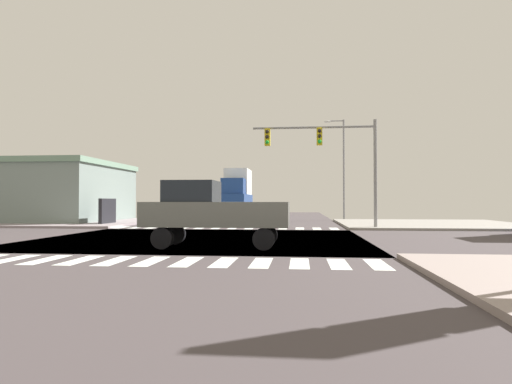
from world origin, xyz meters
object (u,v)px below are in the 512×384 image
Objects in this scene: pickup_nearside_1 at (212,211)px; traffic_signal_mast at (326,148)px; bank_building at (19,192)px; box_truck_queued_2 at (237,192)px; street_lamp at (341,160)px.

traffic_signal_mast is at bearing -23.78° from pickup_nearside_1.
bank_building is 19.17m from box_truck_queued_2.
box_truck_queued_2 is at bearing 34.66° from bank_building.
traffic_signal_mast is 12.02m from pickup_nearside_1.
traffic_signal_mast is 13.00m from street_lamp.
bank_building is 3.34× the size of pickup_nearside_1.
bank_building is (-25.61, -6.30, -2.85)m from street_lamp.
box_truck_queued_2 reaches higher than bank_building.
street_lamp is 0.51× the size of bank_building.
pickup_nearside_1 is at bearing -42.05° from bank_building.
traffic_signal_mast is 24.57m from bank_building.
box_truck_queued_2 is (-7.80, 17.43, -2.16)m from traffic_signal_mast.
street_lamp reaches higher than bank_building.
street_lamp is 1.21× the size of box_truck_queued_2.
pickup_nearside_1 is at bearing -113.78° from traffic_signal_mast.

